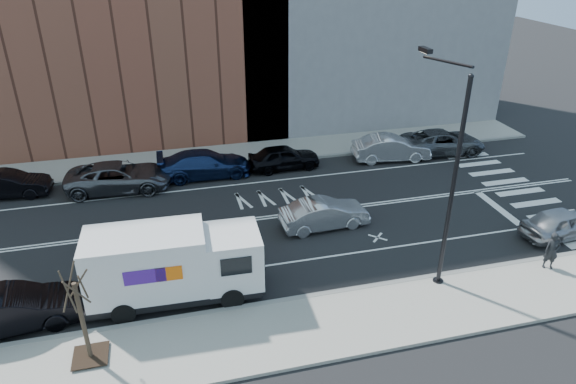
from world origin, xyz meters
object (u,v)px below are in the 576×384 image
fedex_van (173,264)px  far_parked_b (8,184)px  driving_sedan (324,214)px  near_parked_front (563,223)px  pedestrian (552,251)px

fedex_van → far_parked_b: fedex_van is taller
fedex_van → driving_sedan: 8.65m
near_parked_front → driving_sedan: bearing=65.0°
driving_sedan → near_parked_front: bearing=-112.1°
far_parked_b → near_parked_front: far_parked_b is taller
driving_sedan → fedex_van: bearing=114.0°
driving_sedan → near_parked_front: 11.68m
driving_sedan → near_parked_front: (11.07, -3.74, -0.00)m
far_parked_b → near_parked_front: bearing=-109.0°
fedex_van → far_parked_b: (-8.68, 11.62, -0.92)m
fedex_van → near_parked_front: (18.69, 0.24, -0.93)m
far_parked_b → driving_sedan: far_parked_b is taller
fedex_van → pedestrian: fedex_van is taller
driving_sedan → pedestrian: pedestrian is taller
driving_sedan → near_parked_front: size_ratio=1.04×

